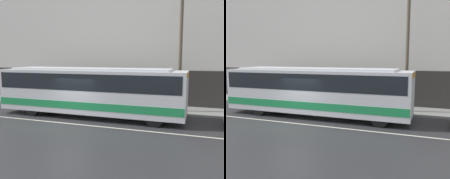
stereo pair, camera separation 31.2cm
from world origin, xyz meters
The scene contains 6 objects.
ground_plane centered at (0.00, 0.00, 0.00)m, with size 60.00×60.00×0.00m, color #2D2D30.
sidewalk centered at (0.00, 5.29, 0.09)m, with size 60.00×2.58×0.18m.
building_facade centered at (0.00, 6.72, 6.69)m, with size 60.00×0.35×13.80m.
lane_stripe centered at (0.00, 0.00, 0.00)m, with size 54.00×0.14×0.01m.
transit_bus centered at (0.39, 2.08, 1.74)m, with size 11.90×2.62×3.08m.
utility_pole_near centered at (5.68, 4.79, 4.19)m, with size 0.22×0.22×8.02m.
Camera 1 is at (6.96, -12.22, 3.73)m, focal length 40.00 mm.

